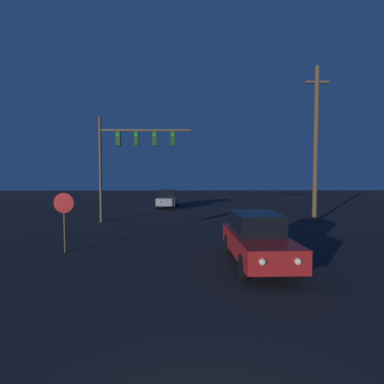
% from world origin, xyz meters
% --- Properties ---
extents(car_near, '(1.75, 4.62, 1.66)m').
position_xyz_m(car_near, '(2.05, 7.42, 0.84)').
color(car_near, '#B21E1E').
rests_on(car_near, ground_plane).
extents(car_far, '(1.77, 4.63, 1.66)m').
position_xyz_m(car_far, '(-2.02, 25.28, 0.84)').
color(car_far, '#99999E').
rests_on(car_far, ground_plane).
extents(traffic_signal_mast, '(5.75, 0.30, 6.54)m').
position_xyz_m(traffic_signal_mast, '(-3.86, 16.60, 4.59)').
color(traffic_signal_mast, brown).
rests_on(traffic_signal_mast, ground_plane).
extents(stop_sign, '(0.76, 0.07, 2.25)m').
position_xyz_m(stop_sign, '(-4.86, 9.02, 1.58)').
color(stop_sign, brown).
rests_on(stop_sign, ground_plane).
extents(utility_pole, '(1.46, 0.28, 9.61)m').
position_xyz_m(utility_pole, '(7.74, 16.23, 4.94)').
color(utility_pole, brown).
rests_on(utility_pole, ground_plane).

